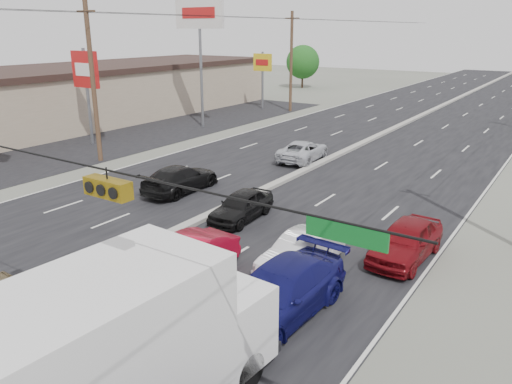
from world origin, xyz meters
TOP-DOWN VIEW (x-y plane):
  - road_surface at (0.00, 30.00)m, footprint 20.00×160.00m
  - center_median at (0.00, 30.00)m, footprint 0.50×160.00m
  - strip_mall at (-26.00, 25.00)m, footprint 12.00×42.00m
  - parking_lot at (-17.00, 25.00)m, footprint 10.00×42.00m
  - utility_pole_left_b at (-12.50, 15.00)m, footprint 1.60×0.30m
  - utility_pole_left_c at (-12.50, 40.00)m, footprint 1.60×0.30m
  - pole_sign_mid at (-17.00, 18.00)m, footprint 2.60×0.25m
  - pole_sign_billboard at (-14.50, 28.00)m, footprint 5.00×0.25m
  - pole_sign_far at (-16.00, 40.00)m, footprint 2.20×0.25m
  - tree_left_far at (-22.00, 60.00)m, footprint 4.80×4.80m
  - box_truck at (6.69, -0.22)m, footprint 3.12×7.75m
  - red_sedan at (3.00, 5.80)m, footprint 1.79×4.41m
  - queue_car_a at (1.40, 11.46)m, footprint 1.79×3.96m
  - queue_car_b at (6.04, 8.61)m, footprint 1.75×4.10m
  - queue_car_d at (7.00, 5.52)m, footprint 2.52×5.57m
  - queue_car_e at (8.91, 11.52)m, footprint 1.96×4.44m
  - oncoming_near at (-3.67, 13.02)m, footprint 2.11×4.91m
  - oncoming_far at (-1.40, 22.40)m, footprint 2.71×4.99m

SIDE VIEW (x-z plane):
  - road_surface at x=0.00m, z-range -0.01..0.01m
  - parking_lot at x=-17.00m, z-range -0.01..0.01m
  - center_median at x=0.00m, z-range 0.00..0.20m
  - queue_car_b at x=6.04m, z-range 0.00..1.32m
  - queue_car_a at x=1.40m, z-range 0.00..1.32m
  - oncoming_far at x=-1.40m, z-range 0.00..1.33m
  - oncoming_near at x=-3.67m, z-range 0.00..1.41m
  - red_sedan at x=3.00m, z-range 0.00..1.42m
  - queue_car_e at x=8.91m, z-range 0.00..1.49m
  - queue_car_d at x=7.00m, z-range 0.00..1.58m
  - box_truck at x=6.69m, z-range 0.05..3.91m
  - strip_mall at x=-26.00m, z-range 0.00..4.60m
  - tree_left_far at x=-22.00m, z-range 0.66..6.78m
  - pole_sign_far at x=-16.00m, z-range 1.41..7.41m
  - utility_pole_left_b at x=-12.50m, z-range 0.11..10.11m
  - utility_pole_left_c at x=-12.50m, z-range 0.11..10.11m
  - pole_sign_mid at x=-17.00m, z-range 1.61..8.61m
  - pole_sign_billboard at x=-14.50m, z-range 3.37..14.37m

